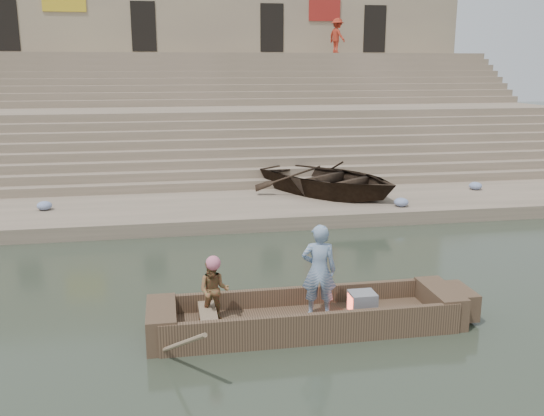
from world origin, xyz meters
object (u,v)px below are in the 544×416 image
object	(u,v)px
pedestrian	(337,36)
main_rowboat	(307,323)
rowing_man	(214,290)
beached_rowboat	(329,179)
television	(362,303)
standing_man	(319,271)

from	to	relation	value
pedestrian	main_rowboat	bearing A→B (deg)	141.98
rowing_man	beached_rowboat	distance (m)	10.08
beached_rowboat	pedestrian	distance (m)	15.36
television	main_rowboat	bearing A→B (deg)	180.00
main_rowboat	beached_rowboat	bearing A→B (deg)	72.17
television	beached_rowboat	bearing A→B (deg)	78.14
pedestrian	television	bearing A→B (deg)	144.33
main_rowboat	rowing_man	world-z (taller)	rowing_man
beached_rowboat	pedestrian	world-z (taller)	pedestrian
television	beached_rowboat	size ratio (longest dim) A/B	0.09
standing_man	pedestrian	size ratio (longest dim) A/B	0.91
main_rowboat	pedestrian	xyz separation A→B (m)	(7.12, 22.98, 6.02)
main_rowboat	television	size ratio (longest dim) A/B	10.87
main_rowboat	rowing_man	xyz separation A→B (m)	(-1.63, 0.16, 0.67)
rowing_man	television	world-z (taller)	rowing_man
main_rowboat	television	distance (m)	1.07
main_rowboat	standing_man	xyz separation A→B (m)	(0.23, 0.07, 0.96)
beached_rowboat	pedestrian	bearing A→B (deg)	36.87
main_rowboat	television	bearing A→B (deg)	-0.00
standing_man	television	world-z (taller)	standing_man
main_rowboat	pedestrian	distance (m)	24.80
rowing_man	beached_rowboat	size ratio (longest dim) A/B	0.22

